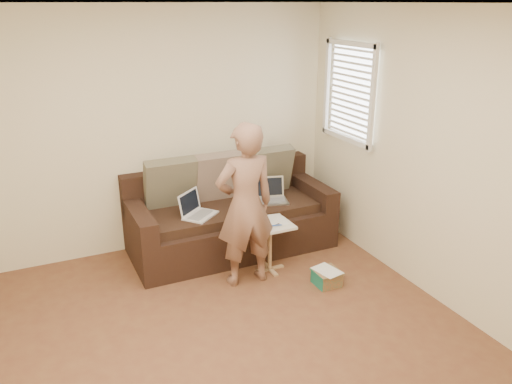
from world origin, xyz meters
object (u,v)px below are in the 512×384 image
sofa (231,213)px  laptop_white (201,216)px  laptop_silver (271,202)px  side_table (270,248)px  striped_box (327,277)px  drinking_glass (254,218)px  person (245,205)px

sofa → laptop_white: sofa is taller
laptop_silver → laptop_white: 0.85m
laptop_silver → side_table: (-0.28, -0.53, -0.27)m
laptop_silver → striped_box: size_ratio=1.42×
laptop_silver → striped_box: 1.12m
laptop_silver → laptop_white: size_ratio=1.00×
side_table → striped_box: bearing=-53.3°
drinking_glass → laptop_silver: bearing=46.1°
laptop_white → sofa: bearing=-19.2°
person → side_table: (0.31, 0.10, -0.55)m
side_table → drinking_glass: 0.35m
sofa → laptop_silver: size_ratio=6.24×
laptop_silver → laptop_white: laptop_white is taller
side_table → sofa: bearing=104.8°
striped_box → person: bearing=149.7°
laptop_white → person: (0.26, -0.57, 0.29)m
person → side_table: person is taller
sofa → striped_box: (0.54, -1.13, -0.35)m
sofa → drinking_glass: bearing=-85.3°
person → striped_box: 1.08m
laptop_silver → drinking_glass: (-0.40, -0.42, 0.04)m
laptop_silver → drinking_glass: size_ratio=2.94×
laptop_white → striped_box: size_ratio=1.42×
person → drinking_glass: 0.37m
laptop_white → drinking_glass: 0.58m
laptop_silver → person: bearing=-118.1°
laptop_silver → side_table: 0.65m
person → drinking_glass: size_ratio=13.44×
striped_box → sofa: bearing=115.6°
sofa → side_table: size_ratio=4.36×
sofa → person: person is taller
sofa → person: size_ratio=1.36×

